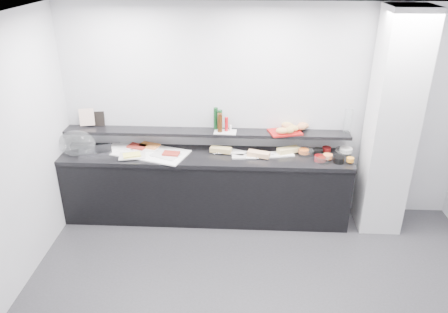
{
  "coord_description": "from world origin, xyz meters",
  "views": [
    {
      "loc": [
        -0.2,
        -3.21,
        3.21
      ],
      "look_at": [
        -0.45,
        1.45,
        1.0
      ],
      "focal_mm": 35.0,
      "sensor_mm": 36.0,
      "label": 1
    }
  ],
  "objects_px": {
    "cloche_base": "(95,151)",
    "sandwich_plate_mid": "(244,157)",
    "carafe": "(348,121)",
    "condiment_tray": "(225,132)",
    "bread_tray": "(285,132)",
    "framed_print": "(96,116)"
  },
  "relations": [
    {
      "from": "cloche_base",
      "to": "bread_tray",
      "type": "relative_size",
      "value": 1.05
    },
    {
      "from": "sandwich_plate_mid",
      "to": "condiment_tray",
      "type": "relative_size",
      "value": 1.09
    },
    {
      "from": "sandwich_plate_mid",
      "to": "framed_print",
      "type": "xyz_separation_m",
      "value": [
        -1.92,
        0.34,
        0.37
      ]
    },
    {
      "from": "carafe",
      "to": "sandwich_plate_mid",
      "type": "bearing_deg",
      "value": -168.63
    },
    {
      "from": "bread_tray",
      "to": "carafe",
      "type": "xyz_separation_m",
      "value": [
        0.77,
        0.04,
        0.14
      ]
    },
    {
      "from": "framed_print",
      "to": "cloche_base",
      "type": "bearing_deg",
      "value": -81.66
    },
    {
      "from": "cloche_base",
      "to": "carafe",
      "type": "bearing_deg",
      "value": -14.86
    },
    {
      "from": "bread_tray",
      "to": "condiment_tray",
      "type": "bearing_deg",
      "value": 166.54
    },
    {
      "from": "sandwich_plate_mid",
      "to": "bread_tray",
      "type": "distance_m",
      "value": 0.6
    },
    {
      "from": "cloche_base",
      "to": "bread_tray",
      "type": "xyz_separation_m",
      "value": [
        2.38,
        0.17,
        0.24
      ]
    },
    {
      "from": "framed_print",
      "to": "condiment_tray",
      "type": "relative_size",
      "value": 0.94
    },
    {
      "from": "cloche_base",
      "to": "condiment_tray",
      "type": "bearing_deg",
      "value": -13.85
    },
    {
      "from": "framed_print",
      "to": "sandwich_plate_mid",
      "type": "bearing_deg",
      "value": -9.39
    },
    {
      "from": "cloche_base",
      "to": "framed_print",
      "type": "bearing_deg",
      "value": 78.9
    },
    {
      "from": "sandwich_plate_mid",
      "to": "carafe",
      "type": "height_order",
      "value": "carafe"
    },
    {
      "from": "condiment_tray",
      "to": "framed_print",
      "type": "bearing_deg",
      "value": 177.44
    },
    {
      "from": "condiment_tray",
      "to": "carafe",
      "type": "xyz_separation_m",
      "value": [
        1.51,
        0.07,
        0.14
      ]
    },
    {
      "from": "sandwich_plate_mid",
      "to": "condiment_tray",
      "type": "height_order",
      "value": "condiment_tray"
    },
    {
      "from": "sandwich_plate_mid",
      "to": "framed_print",
      "type": "distance_m",
      "value": 1.98
    },
    {
      "from": "framed_print",
      "to": "carafe",
      "type": "bearing_deg",
      "value": -0.84
    },
    {
      "from": "cloche_base",
      "to": "sandwich_plate_mid",
      "type": "distance_m",
      "value": 1.88
    },
    {
      "from": "cloche_base",
      "to": "sandwich_plate_mid",
      "type": "relative_size",
      "value": 1.35
    }
  ]
}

